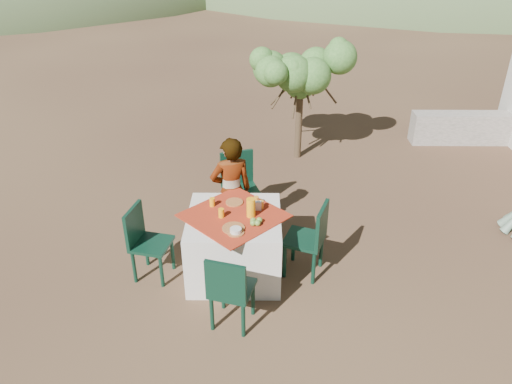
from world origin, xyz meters
TOP-DOWN VIEW (x-y plane):
  - ground at (0.00, 0.00)m, footprint 160.00×160.00m
  - table at (-0.70, -0.35)m, footprint 1.30×1.30m
  - chair_far at (-0.68, 0.79)m, footprint 0.55×0.55m
  - chair_near at (-0.70, -1.24)m, footprint 0.49×0.49m
  - chair_left at (-1.68, -0.42)m, footprint 0.48×0.48m
  - chair_right at (0.16, -0.38)m, footprint 0.54×0.54m
  - person at (-0.76, 0.29)m, footprint 0.59×0.48m
  - shrub_tree at (0.27, 2.81)m, footprint 1.47×1.44m
  - stone_wall at (3.60, 3.40)m, footprint 2.60×0.35m
  - plate_far at (-0.70, -0.09)m, footprint 0.20×0.20m
  - plate_near at (-0.69, -0.62)m, footprint 0.24×0.24m
  - glass_far at (-0.95, -0.16)m, footprint 0.06×0.06m
  - glass_near at (-0.83, -0.39)m, footprint 0.06×0.06m
  - juice_pitcher at (-0.51, -0.37)m, footprint 0.10×0.10m
  - bowl_plate at (-0.66, -0.70)m, footprint 0.18×0.18m
  - white_bowl at (-0.66, -0.70)m, footprint 0.12×0.12m
  - jar_left at (-0.40, -0.20)m, footprint 0.06×0.06m
  - jar_right at (-0.45, -0.11)m, footprint 0.06×0.06m
  - napkin_holder at (-0.44, -0.23)m, footprint 0.08×0.05m
  - fruit_cluster at (-0.46, -0.53)m, footprint 0.13×0.12m

SIDE VIEW (x-z plane):
  - ground at x=0.00m, z-range 0.00..0.00m
  - stone_wall at x=3.60m, z-range 0.00..0.55m
  - table at x=-0.70m, z-range 0.00..0.76m
  - chair_near at x=-0.70m, z-range 0.05..0.91m
  - chair_left at x=-1.68m, z-range 0.05..0.92m
  - chair_right at x=0.16m, z-range 0.05..0.95m
  - chair_far at x=-0.68m, z-range 0.05..1.00m
  - person at x=-0.76m, z-range 0.00..1.40m
  - bowl_plate at x=-0.66m, z-range 0.76..0.77m
  - plate_far at x=-0.70m, z-range 0.76..0.78m
  - plate_near at x=-0.69m, z-range 0.76..0.78m
  - fruit_cluster at x=-0.46m, z-range 0.76..0.83m
  - white_bowl at x=-0.66m, z-range 0.77..0.82m
  - jar_left at x=-0.40m, z-range 0.76..0.85m
  - jar_right at x=-0.45m, z-range 0.76..0.85m
  - glass_far at x=-0.95m, z-range 0.76..0.86m
  - napkin_holder at x=-0.44m, z-range 0.76..0.86m
  - glass_near at x=-0.83m, z-range 0.76..0.86m
  - juice_pitcher at x=-0.51m, z-range 0.76..0.98m
  - shrub_tree at x=0.27m, z-range 0.50..2.23m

